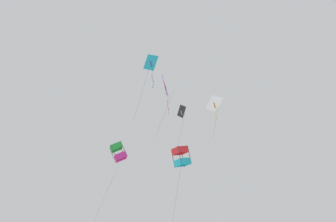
{
  "coord_description": "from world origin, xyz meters",
  "views": [
    {
      "loc": [
        -27.97,
        23.66,
        7.5
      ],
      "look_at": [
        -0.58,
        1.52,
        23.03
      ],
      "focal_mm": 37.16,
      "sensor_mm": 36.0,
      "label": 1
    }
  ],
  "objects": [
    {
      "name": "kite_delta_near_left",
      "position": [
        -1.07,
        4.33,
        27.9
      ],
      "size": [
        2.66,
        1.76,
        7.51
      ],
      "rotation": [
        0.39,
        0.0,
        3.08
      ],
      "color": "#1EB2C6"
    },
    {
      "name": "kite_delta_low_drifter",
      "position": [
        2.09,
        -2.89,
        25.09
      ],
      "size": [
        2.04,
        1.11,
        5.98
      ],
      "rotation": [
        0.18,
        0.0,
        2.83
      ],
      "color": "black"
    },
    {
      "name": "kite_diamond_near_right",
      "position": [
        -0.56,
        1.97,
        26.0
      ],
      "size": [
        2.52,
        2.0,
        7.83
      ],
      "rotation": [
        0.26,
        0.0,
        2.56
      ],
      "color": "#DB2D93"
    },
    {
      "name": "kite_box_highest",
      "position": [
        -4.18,
        2.83,
        16.74
      ],
      "size": [
        1.57,
        1.69,
        7.16
      ],
      "rotation": [
        0.22,
        0.0,
        3.01
      ],
      "color": "red"
    },
    {
      "name": "kite_delta_upper_right",
      "position": [
        -4.97,
        -1.35,
        23.16
      ],
      "size": [
        2.18,
        0.86,
        4.75
      ],
      "rotation": [
        0.19,
        0.0,
        3.0
      ],
      "color": "white"
    },
    {
      "name": "kite_box_far_centre",
      "position": [
        5.17,
        4.15,
        19.15
      ],
      "size": [
        3.51,
        3.12,
        8.97
      ],
      "rotation": [
        0.46,
        0.0,
        2.69
      ],
      "color": "green"
    }
  ]
}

